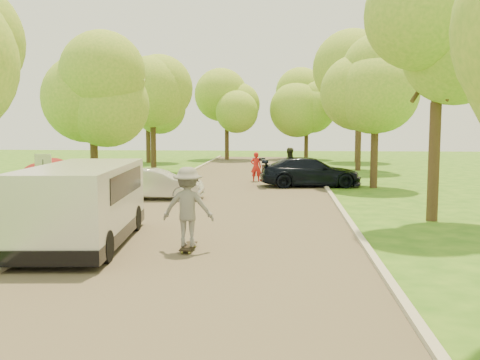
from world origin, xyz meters
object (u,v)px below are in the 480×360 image
(silver_sedan, at_px, (157,184))
(person_olive, at_px, (289,166))
(person_striped, at_px, (256,167))
(minivan, at_px, (84,203))
(dark_sedan, at_px, (310,172))
(skateboarder, at_px, (188,207))
(longboard, at_px, (188,246))
(street_sign, at_px, (43,173))

(silver_sedan, height_order, person_olive, person_olive)
(person_striped, bearing_deg, silver_sedan, 69.05)
(minivan, height_order, person_olive, minivan)
(silver_sedan, distance_m, person_striped, 8.14)
(dark_sedan, relative_size, person_striped, 3.13)
(silver_sedan, xyz_separation_m, skateboarder, (2.92, -8.91, 0.48))
(skateboarder, bearing_deg, minivan, -8.16)
(silver_sedan, xyz_separation_m, longboard, (2.92, -8.91, -0.53))
(dark_sedan, distance_m, person_olive, 1.37)
(minivan, height_order, dark_sedan, minivan)
(minivan, height_order, longboard, minivan)
(dark_sedan, xyz_separation_m, person_striped, (-2.83, 2.10, 0.07))
(skateboarder, relative_size, person_olive, 1.02)
(dark_sedan, relative_size, longboard, 5.00)
(minivan, bearing_deg, longboard, -14.44)
(street_sign, bearing_deg, person_striped, 63.09)
(street_sign, height_order, longboard, street_sign)
(minivan, bearing_deg, dark_sedan, 59.14)
(dark_sedan, xyz_separation_m, skateboarder, (-3.68, -14.02, 0.38))
(dark_sedan, height_order, person_striped, person_striped)
(person_striped, bearing_deg, dark_sedan, 150.05)
(minivan, distance_m, longboard, 3.02)
(street_sign, bearing_deg, skateboarder, -34.88)
(street_sign, height_order, person_olive, street_sign)
(minivan, bearing_deg, street_sign, 122.79)
(minivan, height_order, person_striped, minivan)
(silver_sedan, xyz_separation_m, dark_sedan, (6.60, 5.11, 0.10))
(street_sign, height_order, silver_sedan, street_sign)
(silver_sedan, bearing_deg, person_striped, -29.41)
(minivan, relative_size, person_olive, 3.00)
(dark_sedan, relative_size, skateboarder, 2.58)
(silver_sedan, height_order, longboard, silver_sedan)
(longboard, xyz_separation_m, skateboarder, (-0.00, -0.00, 1.00))
(silver_sedan, relative_size, person_olive, 2.01)
(street_sign, bearing_deg, dark_sedan, 48.39)
(skateboarder, distance_m, person_olive, 15.10)
(person_olive, bearing_deg, minivan, 60.65)
(street_sign, xyz_separation_m, minivan, (2.60, -3.32, -0.47))
(street_sign, height_order, skateboarder, street_sign)
(street_sign, height_order, person_striped, street_sign)
(skateboarder, height_order, person_striped, skateboarder)
(longboard, bearing_deg, silver_sedan, -70.84)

